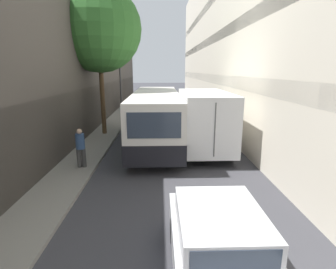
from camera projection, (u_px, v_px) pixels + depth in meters
name	position (u px, v px, depth m)	size (l,w,h in m)	color
ground_plane	(168.00, 142.00, 15.55)	(150.00, 150.00, 0.00)	#38383D
sidewalk_left	(98.00, 141.00, 15.42)	(1.76, 60.00, 0.13)	gray
building_left_shopfront	(59.00, 82.00, 14.54)	(2.40, 60.00, 7.74)	#423D38
building_right_apartment	(260.00, 17.00, 14.04)	(2.40, 60.00, 13.95)	beige
car_hatchback	(220.00, 245.00, 5.24)	(1.89, 4.02, 1.48)	#B7B7BC
bus	(156.00, 117.00, 14.98)	(2.54, 10.21, 2.93)	silver
box_truck	(202.00, 118.00, 14.08)	(2.30, 7.24, 3.09)	silver
panel_van	(146.00, 100.00, 27.26)	(1.84, 4.37, 1.93)	#BCBCC1
pedestrian	(81.00, 147.00, 11.00)	(0.39, 0.37, 1.66)	#383838
street_lamp	(120.00, 60.00, 19.64)	(0.36, 0.80, 6.91)	#38383D
street_tree_left	(98.00, 29.00, 15.64)	(5.16, 5.16, 9.01)	#4C3823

